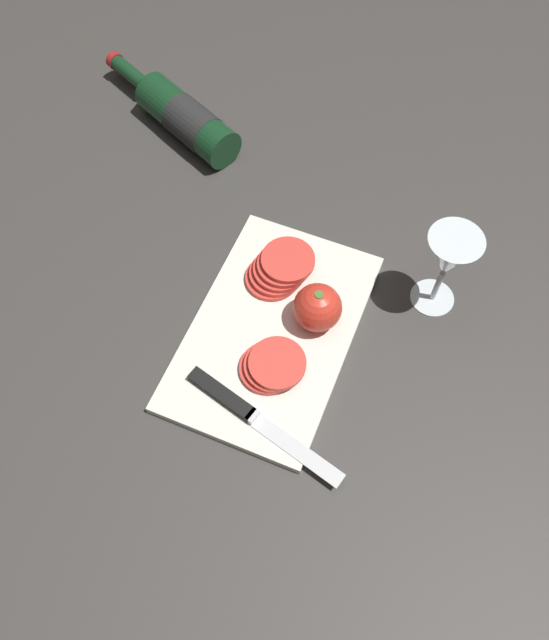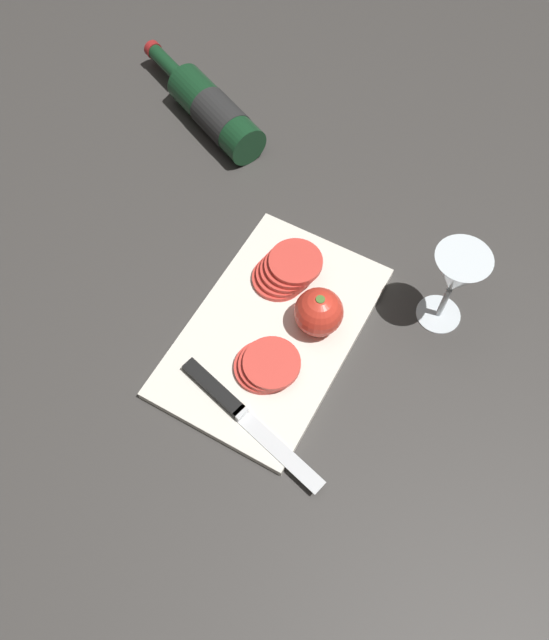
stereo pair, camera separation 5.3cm
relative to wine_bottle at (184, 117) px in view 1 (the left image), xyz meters
The scene contains 8 objects.
ground_plane 0.45m from the wine_bottle, 136.00° to the right, with size 3.00×3.00×0.00m, color #383533.
cutting_board 0.46m from the wine_bottle, 136.52° to the right, with size 0.38×0.24×0.02m.
wine_bottle is the anchor object (origin of this frame).
wine_glass 0.56m from the wine_bottle, 108.73° to the right, with size 0.08×0.08×0.16m.
whole_tomato 0.47m from the wine_bottle, 128.50° to the right, with size 0.07×0.07×0.08m.
knife 0.57m from the wine_bottle, 146.29° to the right, with size 0.09×0.26×0.01m.
tomato_slice_stack_near 0.38m from the wine_bottle, 130.07° to the right, with size 0.10×0.10×0.04m.
tomato_slice_stack_far 0.52m from the wine_bottle, 139.46° to the right, with size 0.09×0.10×0.03m.
Camera 1 is at (-0.42, -0.17, 0.86)m, focal length 35.00 mm.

